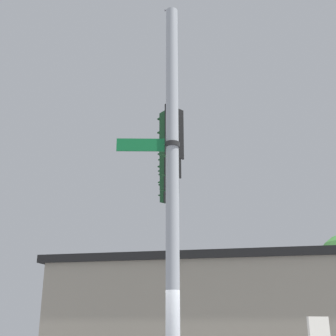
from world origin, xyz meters
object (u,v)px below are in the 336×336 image
at_px(traffic_light_mid_inner, 168,155).
at_px(street_name_sign, 156,145).
at_px(traffic_light_nearest_pole, 169,134).
at_px(traffic_light_mid_outer, 167,173).
at_px(bird_flying, 169,10).
at_px(traffic_light_arm_end, 167,186).

distance_m(traffic_light_mid_inner, street_name_sign, 4.06).
relative_size(traffic_light_nearest_pole, traffic_light_mid_inner, 1.00).
height_order(traffic_light_mid_inner, traffic_light_mid_outer, same).
height_order(traffic_light_nearest_pole, traffic_light_mid_outer, same).
bearing_deg(bird_flying, street_name_sign, -132.88).
bearing_deg(traffic_light_mid_inner, traffic_light_mid_outer, 51.37).
xyz_separation_m(traffic_light_nearest_pole, traffic_light_mid_inner, (0.88, 1.10, 0.00)).
xyz_separation_m(traffic_light_nearest_pole, traffic_light_arm_end, (2.63, 3.29, 0.00)).
xyz_separation_m(traffic_light_nearest_pole, traffic_light_mid_outer, (1.75, 2.19, 0.00)).
relative_size(traffic_light_mid_outer, traffic_light_arm_end, 1.00).
xyz_separation_m(traffic_light_nearest_pole, street_name_sign, (-1.73, -1.75, -1.26)).
height_order(traffic_light_arm_end, bird_flying, bird_flying).
bearing_deg(traffic_light_mid_outer, street_name_sign, -131.45).
xyz_separation_m(traffic_light_arm_end, street_name_sign, (-4.36, -5.04, -1.26)).
distance_m(street_name_sign, bird_flying, 7.04).
bearing_deg(traffic_light_mid_inner, traffic_light_arm_end, 51.37).
relative_size(traffic_light_mid_inner, traffic_light_mid_outer, 1.00).
bearing_deg(bird_flying, traffic_light_mid_outer, 52.69).
xyz_separation_m(traffic_light_arm_end, bird_flying, (-1.70, -2.17, 4.59)).
distance_m(traffic_light_nearest_pole, traffic_light_mid_outer, 2.81).
relative_size(traffic_light_mid_outer, street_name_sign, 1.52).
distance_m(traffic_light_mid_inner, traffic_light_mid_outer, 1.40).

